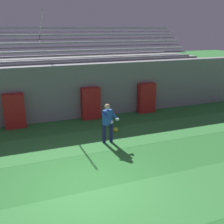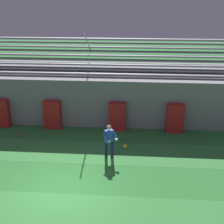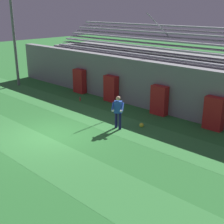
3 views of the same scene
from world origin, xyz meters
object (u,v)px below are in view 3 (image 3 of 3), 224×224
padding_pillar_gate_left (111,89)px  water_bottle (80,99)px  padding_pillar_gate_right (159,100)px  padding_pillar_far_left (80,81)px  goalkeeper (118,110)px  soccer_ball (142,125)px  padding_pillar_far_right (214,113)px  floodlight_pole (11,4)px

padding_pillar_gate_left → water_bottle: 2.11m
padding_pillar_gate_right → water_bottle: bearing=-165.6°
padding_pillar_gate_left → water_bottle: bearing=-138.0°
padding_pillar_gate_left → padding_pillar_far_left: size_ratio=1.00×
padding_pillar_far_left → padding_pillar_gate_left: bearing=0.0°
goalkeeper → soccer_ball: 1.47m
soccer_ball → water_bottle: 5.81m
padding_pillar_gate_right → padding_pillar_far_left: bearing=180.0°
padding_pillar_gate_right → goalkeeper: (-0.19, -3.18, 0.13)m
padding_pillar_far_left → water_bottle: bearing=-40.5°
padding_pillar_gate_right → padding_pillar_far_right: (3.24, 0.00, 0.00)m
padding_pillar_far_right → soccer_ball: bearing=-140.6°
padding_pillar_gate_right → padding_pillar_gate_left: bearing=180.0°
padding_pillar_far_right → padding_pillar_gate_left: bearing=180.0°
padding_pillar_gate_left → padding_pillar_far_right: size_ratio=1.00×
padding_pillar_far_left → floodlight_pole: bearing=-160.3°
padding_pillar_gate_right → water_bottle: 5.41m
goalkeeper → soccer_ball: size_ratio=7.59×
padding_pillar_far_left → goalkeeper: 7.31m
padding_pillar_gate_left → floodlight_pole: (-8.14, -1.83, 5.09)m
floodlight_pole → goalkeeper: bearing=-6.6°
goalkeeper → soccer_ball: bearing=53.1°
padding_pillar_far_right → goalkeeper: (-3.42, -3.18, 0.13)m
padding_pillar_gate_right → floodlight_pole: bearing=-171.3°
padding_pillar_far_left → soccer_ball: size_ratio=7.46×
goalkeeper → water_bottle: goalkeeper is taller
padding_pillar_gate_right → padding_pillar_far_left: (-6.76, 0.00, 0.00)m
goalkeeper → soccer_ball: (0.72, 0.96, -0.84)m
padding_pillar_far_right → goalkeeper: bearing=-137.1°
padding_pillar_gate_left → padding_pillar_far_right: 6.96m
padding_pillar_far_right → soccer_ball: size_ratio=7.46×
padding_pillar_far_left → padding_pillar_far_right: 10.00m
padding_pillar_gate_left → padding_pillar_far_right: bearing=0.0°
padding_pillar_gate_left → soccer_ball: 4.85m
goalkeeper → water_bottle: bearing=159.8°
padding_pillar_far_left → soccer_ball: (7.30, -2.21, -0.71)m
padding_pillar_gate_left → floodlight_pole: bearing=-167.4°
padding_pillar_far_right → floodlight_pole: floodlight_pole is taller
floodlight_pole → goalkeeper: 12.76m
padding_pillar_far_right → water_bottle: (-8.44, -1.33, -0.70)m
padding_pillar_gate_right → soccer_ball: size_ratio=7.46×
goalkeeper → padding_pillar_gate_left: bearing=138.0°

